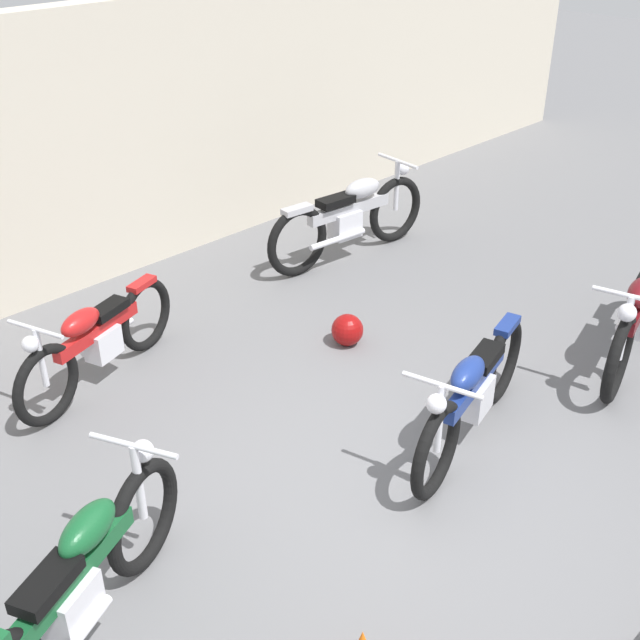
{
  "coord_description": "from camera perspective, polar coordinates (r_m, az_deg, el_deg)",
  "views": [
    {
      "loc": [
        -3.37,
        -2.59,
        3.85
      ],
      "look_at": [
        0.68,
        1.49,
        0.55
      ],
      "focal_mm": 44.69,
      "sensor_mm": 36.0,
      "label": 1
    }
  ],
  "objects": [
    {
      "name": "motorcycle_silver",
      "position": [
        8.84,
        2.17,
        7.38
      ],
      "size": [
        2.2,
        0.61,
        0.99
      ],
      "rotation": [
        0.0,
        0.0,
        -0.1
      ],
      "color": "black",
      "rests_on": "ground_plane"
    },
    {
      "name": "motorcycle_red",
      "position": [
        6.86,
        -15.68,
        -1.42
      ],
      "size": [
        1.84,
        0.8,
        0.86
      ],
      "rotation": [
        0.0,
        0.0,
        3.46
      ],
      "color": "black",
      "rests_on": "ground_plane"
    },
    {
      "name": "motorcycle_blue",
      "position": [
        6.02,
        10.85,
        -5.22
      ],
      "size": [
        2.0,
        0.73,
        0.91
      ],
      "rotation": [
        0.0,
        0.0,
        3.39
      ],
      "color": "black",
      "rests_on": "ground_plane"
    },
    {
      "name": "motorcycle_green",
      "position": [
        4.73,
        -16.97,
        -17.77
      ],
      "size": [
        1.94,
        1.03,
        0.94
      ],
      "rotation": [
        0.0,
        0.0,
        0.43
      ],
      "color": "black",
      "rests_on": "ground_plane"
    },
    {
      "name": "building_wall",
      "position": [
        8.25,
        -18.91,
        10.79
      ],
      "size": [
        18.0,
        0.3,
        2.75
      ],
      "primitive_type": "cube",
      "color": "beige",
      "rests_on": "ground_plane"
    },
    {
      "name": "helmet",
      "position": [
        7.28,
        1.97,
        -0.72
      ],
      "size": [
        0.3,
        0.3,
        0.3
      ],
      "primitive_type": "sphere",
      "color": "maroon",
      "rests_on": "ground_plane"
    },
    {
      "name": "ground_plane",
      "position": [
        5.73,
        5.8,
        -12.5
      ],
      "size": [
        40.0,
        40.0,
        0.0
      ],
      "primitive_type": "plane",
      "color": "slate"
    },
    {
      "name": "motorcycle_maroon",
      "position": [
        7.42,
        21.83,
        0.42
      ],
      "size": [
        2.12,
        0.78,
        0.97
      ],
      "rotation": [
        0.0,
        0.0,
        3.39
      ],
      "color": "black",
      "rests_on": "ground_plane"
    }
  ]
}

